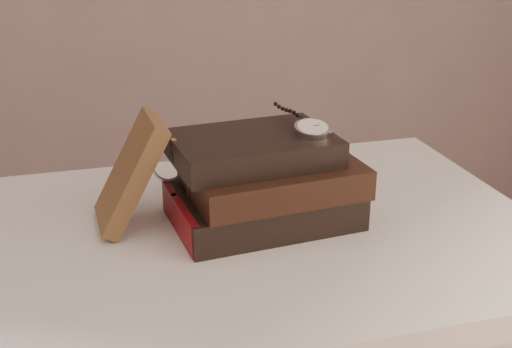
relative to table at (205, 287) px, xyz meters
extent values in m
cube|color=silver|center=(0.00, 0.00, 0.07)|extent=(1.00, 0.60, 0.04)
cube|color=white|center=(0.00, 0.00, 0.01)|extent=(0.88, 0.49, 0.08)
cylinder|color=white|center=(0.45, 0.25, -0.30)|extent=(0.05, 0.05, 0.71)
cube|color=black|center=(0.09, 0.02, 0.12)|extent=(0.28, 0.20, 0.05)
cube|color=beige|center=(0.10, 0.02, 0.12)|extent=(0.27, 0.19, 0.04)
cube|color=gold|center=(-0.04, 0.03, 0.12)|extent=(0.01, 0.01, 0.05)
cube|color=maroon|center=(-0.03, 0.01, 0.12)|extent=(0.03, 0.17, 0.05)
cube|color=black|center=(0.11, 0.01, 0.16)|extent=(0.26, 0.19, 0.04)
cube|color=beige|center=(0.11, 0.01, 0.16)|extent=(0.25, 0.18, 0.03)
cube|color=gold|center=(-0.01, 0.03, 0.16)|extent=(0.01, 0.01, 0.04)
cube|color=black|center=(0.08, 0.03, 0.20)|extent=(0.24, 0.18, 0.04)
cube|color=beige|center=(0.09, 0.03, 0.20)|extent=(0.23, 0.17, 0.03)
cube|color=gold|center=(-0.03, 0.04, 0.20)|extent=(0.01, 0.01, 0.04)
cube|color=#47301B|center=(-0.09, 0.05, 0.17)|extent=(0.11, 0.11, 0.16)
cylinder|color=silver|center=(0.17, 0.01, 0.23)|extent=(0.06, 0.06, 0.02)
cylinder|color=white|center=(0.17, 0.01, 0.24)|extent=(0.05, 0.05, 0.01)
torus|color=silver|center=(0.17, 0.01, 0.24)|extent=(0.06, 0.06, 0.01)
cylinder|color=silver|center=(0.16, 0.04, 0.23)|extent=(0.01, 0.01, 0.01)
cube|color=black|center=(0.17, 0.02, 0.24)|extent=(0.00, 0.02, 0.00)
cube|color=black|center=(0.17, 0.01, 0.24)|extent=(0.01, 0.00, 0.00)
sphere|color=black|center=(0.16, 0.05, 0.24)|extent=(0.01, 0.01, 0.01)
sphere|color=black|center=(0.16, 0.06, 0.24)|extent=(0.01, 0.01, 0.01)
sphere|color=black|center=(0.16, 0.07, 0.24)|extent=(0.01, 0.01, 0.01)
sphere|color=black|center=(0.16, 0.08, 0.24)|extent=(0.01, 0.01, 0.01)
sphere|color=black|center=(0.16, 0.10, 0.24)|extent=(0.01, 0.01, 0.01)
sphere|color=black|center=(0.15, 0.11, 0.23)|extent=(0.01, 0.01, 0.01)
sphere|color=black|center=(0.15, 0.12, 0.23)|extent=(0.01, 0.01, 0.01)
sphere|color=black|center=(0.15, 0.13, 0.24)|extent=(0.01, 0.01, 0.01)
torus|color=silver|center=(-0.03, 0.09, 0.17)|extent=(0.05, 0.02, 0.05)
torus|color=silver|center=(0.02, 0.09, 0.17)|extent=(0.05, 0.02, 0.05)
cylinder|color=silver|center=(-0.01, 0.09, 0.17)|extent=(0.02, 0.00, 0.00)
cylinder|color=silver|center=(-0.06, 0.15, 0.16)|extent=(0.01, 0.12, 0.03)
cylinder|color=silver|center=(0.04, 0.16, 0.16)|extent=(0.01, 0.12, 0.03)
camera|label=1|loc=(-0.15, -0.84, 0.53)|focal=46.26mm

